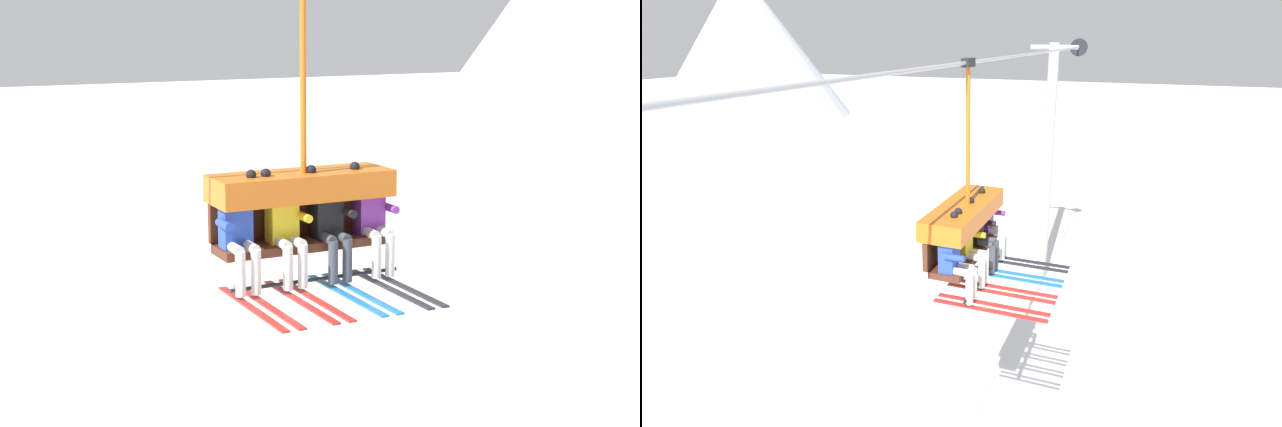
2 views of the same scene
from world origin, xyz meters
TOP-DOWN VIEW (x-y plane):
  - mountain_peak_central at (40.27, 40.27)m, footprint 21.59×21.59m
  - lift_tower_far at (10.80, -0.02)m, footprint 0.36×1.88m
  - lift_cable at (1.89, -0.80)m, footprint 19.83×0.05m
  - chairlift_chair at (0.21, -0.73)m, footprint 2.05×0.74m
  - skier_blue at (-0.60, -0.94)m, footprint 0.48×1.70m
  - skier_yellow at (-0.06, -0.94)m, footprint 0.48×1.70m
  - skier_black at (0.48, -0.94)m, footprint 0.48×1.70m
  - skier_purple at (1.02, -0.94)m, footprint 0.48×1.70m

SIDE VIEW (x-z plane):
  - lift_tower_far at x=10.80m, z-range 0.17..8.96m
  - skier_blue at x=-0.60m, z-range 5.18..6.52m
  - skier_yellow at x=-0.06m, z-range 5.18..6.52m
  - skier_black at x=0.48m, z-range 5.18..6.52m
  - skier_purple at x=1.02m, z-range 5.18..6.52m
  - chairlift_chair at x=0.21m, z-range 4.49..7.80m
  - mountain_peak_central at x=40.27m, z-range 0.00..16.06m
  - lift_cable at x=1.89m, z-range 8.48..8.53m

